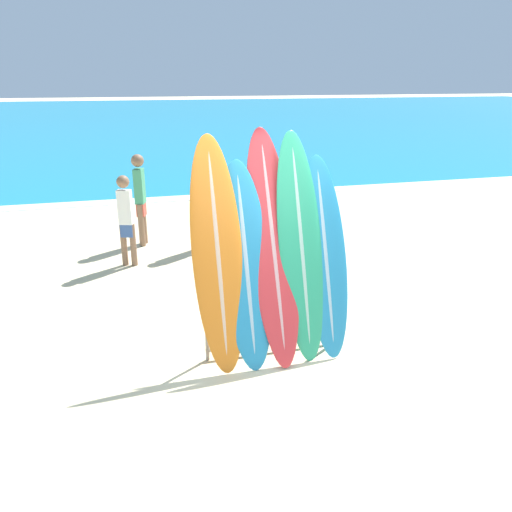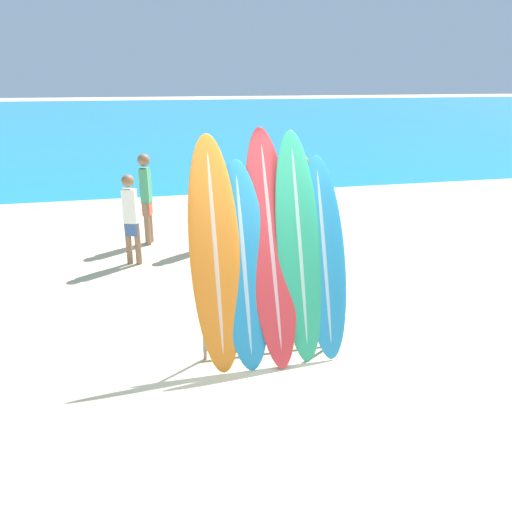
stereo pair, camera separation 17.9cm
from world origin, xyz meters
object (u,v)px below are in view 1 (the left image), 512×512
person_near_water (204,202)px  person_far_left (140,196)px  surfboard_slot_4 (325,256)px  surfboard_slot_1 (246,264)px  person_far_right (126,217)px  surfboard_slot_3 (301,246)px  surfboard_slot_0 (217,253)px  person_mid_beach (297,198)px  surfboard_slot_2 (273,246)px  surfboard_rack (274,314)px

person_near_water → person_far_left: person_far_left is taller
surfboard_slot_4 → person_near_water: (-0.75, 3.75, -0.20)m
surfboard_slot_1 → person_far_right: size_ratio=1.42×
surfboard_slot_3 → surfboard_slot_4: bearing=-6.8°
surfboard_slot_0 → surfboard_slot_1: bearing=-6.5°
person_mid_beach → person_far_right: bearing=-86.5°
surfboard_slot_0 → person_far_left: 4.30m
surfboard_slot_0 → person_near_water: (0.46, 3.71, -0.33)m
surfboard_slot_1 → surfboard_slot_2: size_ratio=0.87×
person_near_water → person_far_right: bearing=-70.7°
person_far_left → person_far_right: (-0.28, -1.06, -0.09)m
surfboard_slot_1 → person_mid_beach: bearing=62.4°
surfboard_slot_0 → person_mid_beach: size_ratio=1.45×
surfboard_rack → surfboard_slot_3: 0.82m
surfboard_slot_2 → surfboard_slot_3: 0.31m
person_far_left → person_far_right: 1.10m
surfboard_slot_4 → person_mid_beach: size_ratio=1.30×
surfboard_slot_2 → surfboard_slot_3: (0.31, -0.05, -0.01)m
surfboard_rack → person_far_left: person_far_left is taller
surfboard_slot_0 → surfboard_slot_1: (0.30, -0.03, -0.14)m
surfboard_slot_0 → surfboard_rack: bearing=-9.4°
person_near_water → person_far_left: (-1.09, 0.53, 0.04)m
surfboard_slot_2 → surfboard_slot_3: size_ratio=1.01×
surfboard_slot_0 → person_far_left: size_ratio=1.44×
surfboard_slot_0 → surfboard_slot_3: size_ratio=0.99×
surfboard_slot_0 → surfboard_slot_3: 0.93m
surfboard_rack → surfboard_slot_1: bearing=167.9°
surfboard_slot_2 → person_far_right: surfboard_slot_2 is taller
surfboard_slot_0 → person_far_right: size_ratio=1.60×
surfboard_rack → surfboard_slot_3: surfboard_slot_3 is taller
surfboard_slot_3 → surfboard_slot_1: bearing=-177.4°
surfboard_slot_3 → person_far_right: bearing=119.9°
surfboard_slot_4 → surfboard_slot_1: bearing=179.7°
surfboard_slot_3 → person_near_water: (-0.47, 3.72, -0.34)m
surfboard_slot_0 → surfboard_slot_4: size_ratio=1.12×
surfboard_slot_0 → surfboard_slot_3: surfboard_slot_3 is taller
person_far_right → surfboard_slot_3: bearing=137.9°
surfboard_slot_4 → person_mid_beach: surfboard_slot_4 is taller
surfboard_rack → surfboard_slot_2: 0.78m
person_mid_beach → person_far_left: (-2.72, 0.84, 0.01)m
surfboard_slot_0 → surfboard_slot_2: 0.62m
surfboard_slot_0 → surfboard_slot_2: (0.62, 0.04, 0.02)m
surfboard_slot_1 → surfboard_slot_0: bearing=173.5°
surfboard_rack → person_far_left: size_ratio=0.94×
surfboard_slot_3 → surfboard_rack: bearing=-163.4°
surfboard_slot_2 → person_near_water: bearing=92.5°
surfboard_slot_3 → person_near_water: size_ratio=1.52×
surfboard_slot_4 → surfboard_slot_3: bearing=173.2°
person_far_right → person_far_left: bearing=-86.9°
person_near_water → surfboard_rack: bearing=0.3°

